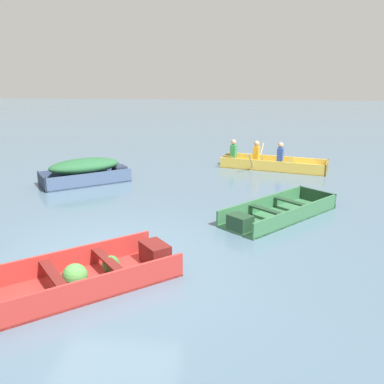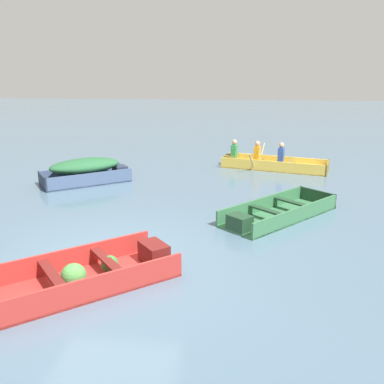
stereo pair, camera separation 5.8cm
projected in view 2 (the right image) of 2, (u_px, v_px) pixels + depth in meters
The scene contains 5 objects.
ground_plane at pixel (104, 262), 7.56m from camera, with size 80.00×80.00×0.00m, color slate.
dinghy_red_foreground at pixel (90, 274), 6.81m from camera, with size 3.07×2.81×0.43m.
skiff_green_near_moored at pixel (276, 213), 9.72m from camera, with size 2.86×2.96×0.36m.
skiff_slate_blue_far_moored at pixel (86, 169), 12.67m from camera, with size 2.66×2.29×0.74m.
rowboat_yellow_with_crew at pixel (267, 162), 14.57m from camera, with size 3.63×2.20×0.92m.
Camera 2 is at (2.25, -6.72, 3.32)m, focal length 40.00 mm.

